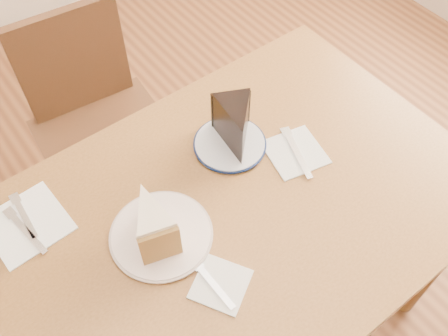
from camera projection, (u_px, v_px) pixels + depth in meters
ground at (229, 319)px, 1.78m from camera, size 4.00×4.00×0.00m
table at (231, 229)px, 1.25m from camera, size 1.20×0.80×0.75m
chair_far at (100, 126)px, 1.69m from camera, size 0.46×0.46×0.85m
plate_cream at (161, 235)px, 1.12m from camera, size 0.22×0.22×0.01m
plate_navy at (230, 144)px, 1.28m from camera, size 0.18×0.18×0.01m
carrot_cake at (152, 221)px, 1.08m from camera, size 0.11×0.14×0.10m
chocolate_cake at (236, 129)px, 1.23m from camera, size 0.15×0.16×0.11m
napkin_cream at (221, 284)px, 1.06m from camera, size 0.15×0.15×0.00m
napkin_navy at (295, 152)px, 1.27m from camera, size 0.16×0.16×0.00m
napkin_spare at (27, 224)px, 1.15m from camera, size 0.18×0.18×0.00m
fork_cream at (213, 283)px, 1.06m from camera, size 0.02×0.14×0.00m
knife_navy at (297, 153)px, 1.26m from camera, size 0.07×0.17×0.00m
fork_spare at (24, 216)px, 1.15m from camera, size 0.02×0.14×0.00m
knife_spare at (26, 231)px, 1.13m from camera, size 0.04×0.16×0.00m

